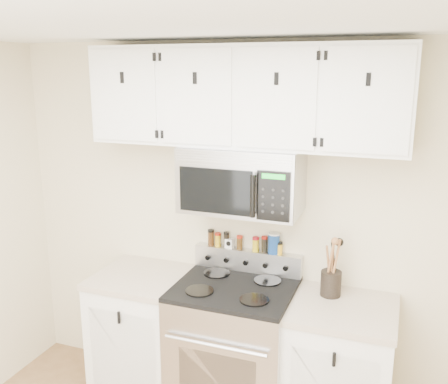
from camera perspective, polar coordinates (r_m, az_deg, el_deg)
name	(u,v)px	position (r m, az deg, el deg)	size (l,w,h in m)	color
back_wall	(250,228)	(3.45, 2.97, -4.10)	(3.50, 0.01, 2.50)	beige
ceiling	(86,10)	(1.70, -15.47, 19.43)	(3.50, 3.50, 0.01)	white
range	(234,350)	(3.50, 1.16, -17.63)	(0.76, 0.65, 1.10)	#B7B7BA
base_cabinet_left	(145,333)	(3.78, -9.04, -15.68)	(0.64, 0.62, 0.92)	white
base_cabinet_right	(339,373)	(3.40, 13.01, -19.51)	(0.64, 0.62, 0.92)	white
microwave	(242,180)	(3.17, 2.03, 1.42)	(0.76, 0.44, 0.42)	#9E9EA3
upper_cabinets	(244,96)	(3.13, 2.25, 10.86)	(2.00, 0.35, 0.62)	white
utensil_crock	(331,281)	(3.26, 12.12, -9.95)	(0.13, 0.13, 0.38)	black
kitchen_timer	(230,243)	(3.50, 0.65, -5.86)	(0.06, 0.05, 0.07)	white
salt_canister	(274,243)	(3.40, 5.72, -5.84)	(0.08, 0.08, 0.14)	navy
spice_jar_0	(211,237)	(3.54, -1.51, -5.20)	(0.04, 0.04, 0.11)	#462810
spice_jar_1	(218,239)	(3.52, -0.71, -5.44)	(0.04, 0.04, 0.10)	gold
spice_jar_2	(226,240)	(3.50, 0.27, -5.46)	(0.04, 0.04, 0.11)	black
spice_jar_3	(240,242)	(3.47, 1.78, -5.76)	(0.04, 0.04, 0.10)	#462E10
spice_jar_4	(256,244)	(3.44, 3.63, -5.95)	(0.05, 0.05, 0.10)	gold
spice_jar_5	(264,244)	(3.42, 4.63, -5.96)	(0.04, 0.04, 0.11)	black
spice_jar_6	(279,248)	(3.40, 6.35, -6.36)	(0.04, 0.04, 0.09)	gold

